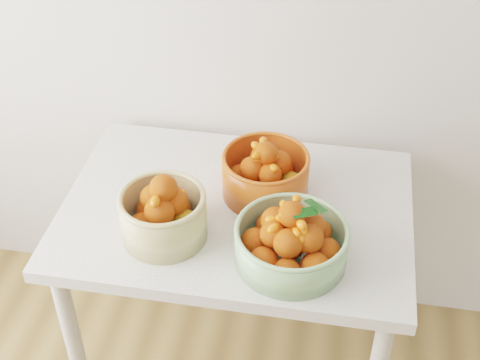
# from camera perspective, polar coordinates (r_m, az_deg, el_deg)

# --- Properties ---
(table) EXTENTS (1.00, 0.70, 0.75)m
(table) POSITION_cam_1_polar(r_m,az_deg,el_deg) (1.99, -0.29, -4.35)
(table) COLOR silver
(table) RESTS_ON ground
(bowl_cream) EXTENTS (0.29, 0.29, 0.20)m
(bowl_cream) POSITION_cam_1_polar(r_m,az_deg,el_deg) (1.80, -6.57, -2.90)
(bowl_cream) COLOR tan
(bowl_cream) RESTS_ON table
(bowl_green) EXTENTS (0.32, 0.32, 0.19)m
(bowl_green) POSITION_cam_1_polar(r_m,az_deg,el_deg) (1.73, 4.36, -5.22)
(bowl_green) COLOR #8BB880
(bowl_green) RESTS_ON table
(bowl_orange) EXTENTS (0.31, 0.31, 0.18)m
(bowl_orange) POSITION_cam_1_polar(r_m,az_deg,el_deg) (1.93, 2.15, 0.53)
(bowl_orange) COLOR #CE4617
(bowl_orange) RESTS_ON table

